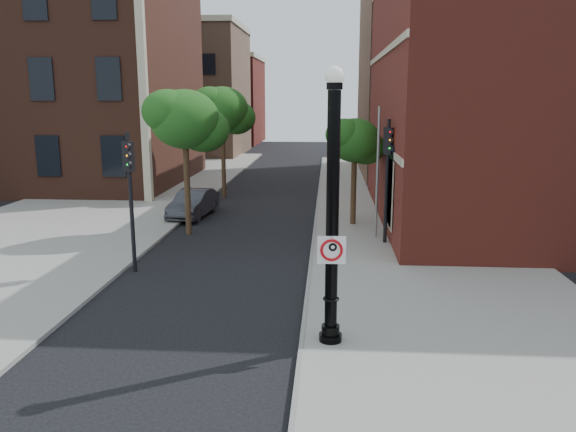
# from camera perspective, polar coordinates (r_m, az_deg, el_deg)

# --- Properties ---
(ground) EXTENTS (120.00, 120.00, 0.00)m
(ground) POSITION_cam_1_polar(r_m,az_deg,el_deg) (13.55, -7.50, -12.44)
(ground) COLOR black
(ground) RESTS_ON ground
(sidewalk_right) EXTENTS (8.00, 60.00, 0.12)m
(sidewalk_right) POSITION_cam_1_polar(r_m,az_deg,el_deg) (23.00, 12.53, -2.20)
(sidewalk_right) COLOR gray
(sidewalk_right) RESTS_ON ground
(sidewalk_left) EXTENTS (10.00, 50.00, 0.12)m
(sidewalk_left) POSITION_cam_1_polar(r_m,az_deg,el_deg) (32.70, -16.70, 1.75)
(sidewalk_left) COLOR gray
(sidewalk_left) RESTS_ON ground
(curb_edge) EXTENTS (0.10, 60.00, 0.14)m
(curb_edge) POSITION_cam_1_polar(r_m,az_deg,el_deg) (22.75, 2.64, -2.05)
(curb_edge) COLOR gray
(curb_edge) RESTS_ON ground
(victorian_building) EXTENTS (18.60, 14.60, 17.95)m
(victorian_building) POSITION_cam_1_polar(r_m,az_deg,el_deg) (40.68, -23.98, 15.45)
(victorian_building) COLOR #542D1F
(victorian_building) RESTS_ON ground
(bg_building_tan_a) EXTENTS (12.00, 12.00, 12.00)m
(bg_building_tan_a) POSITION_cam_1_polar(r_m,az_deg,el_deg) (57.94, -10.68, 12.19)
(bg_building_tan_a) COLOR #8E674D
(bg_building_tan_a) RESTS_ON ground
(bg_building_red) EXTENTS (12.00, 12.00, 10.00)m
(bg_building_red) POSITION_cam_1_polar(r_m,az_deg,el_deg) (71.58, -7.76, 11.40)
(bg_building_red) COLOR maroon
(bg_building_red) RESTS_ON ground
(bg_building_tan_b) EXTENTS (22.00, 14.00, 14.00)m
(bg_building_tan_b) POSITION_cam_1_polar(r_m,az_deg,el_deg) (44.17, 22.42, 12.94)
(bg_building_tan_b) COLOR #8E674D
(bg_building_tan_b) RESTS_ON ground
(lamppost) EXTENTS (0.53, 0.53, 6.22)m
(lamppost) POSITION_cam_1_polar(r_m,az_deg,el_deg) (12.32, 4.52, -0.76)
(lamppost) COLOR black
(lamppost) RESTS_ON ground
(no_parking_sign) EXTENTS (0.63, 0.08, 0.63)m
(no_parking_sign) POSITION_cam_1_polar(r_m,az_deg,el_deg) (12.29, 4.46, -3.44)
(no_parking_sign) COLOR white
(no_parking_sign) RESTS_ON ground
(parked_car) EXTENTS (1.79, 4.05, 1.29)m
(parked_car) POSITION_cam_1_polar(r_m,az_deg,el_deg) (26.96, -9.59, 1.27)
(parked_car) COLOR #323238
(parked_car) RESTS_ON ground
(traffic_signal_left) EXTENTS (0.36, 0.40, 4.51)m
(traffic_signal_left) POSITION_cam_1_polar(r_m,az_deg,el_deg) (18.42, -15.78, 3.62)
(traffic_signal_left) COLOR black
(traffic_signal_left) RESTS_ON ground
(traffic_signal_right) EXTENTS (0.38, 0.42, 4.79)m
(traffic_signal_right) POSITION_cam_1_polar(r_m,az_deg,el_deg) (21.32, 10.10, 5.47)
(traffic_signal_right) COLOR black
(traffic_signal_right) RESTS_ON ground
(utility_pole) EXTENTS (0.10, 0.10, 5.24)m
(utility_pole) POSITION_cam_1_polar(r_m,az_deg,el_deg) (22.11, 9.06, 4.14)
(utility_pole) COLOR #999999
(utility_pole) RESTS_ON ground
(street_tree_a) EXTENTS (3.27, 2.96, 5.90)m
(street_tree_a) POSITION_cam_1_polar(r_m,az_deg,el_deg) (23.06, -10.32, 9.50)
(street_tree_a) COLOR #342114
(street_tree_a) RESTS_ON ground
(street_tree_b) EXTENTS (3.42, 3.09, 6.16)m
(street_tree_b) POSITION_cam_1_polar(r_m,az_deg,el_deg) (31.60, -6.61, 10.61)
(street_tree_b) COLOR #342114
(street_tree_b) RESTS_ON ground
(street_tree_c) EXTENTS (2.62, 2.36, 4.71)m
(street_tree_c) POSITION_cam_1_polar(r_m,az_deg,el_deg) (24.41, 6.86, 7.51)
(street_tree_c) COLOR #342114
(street_tree_c) RESTS_ON ground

